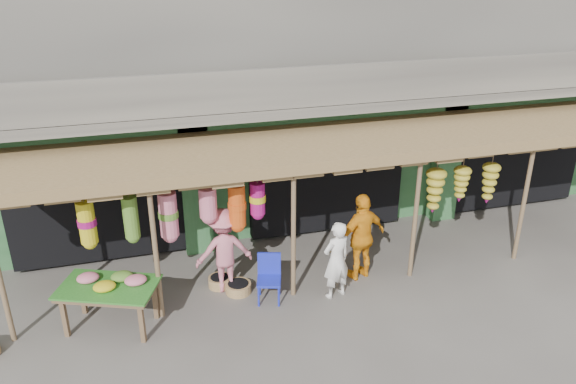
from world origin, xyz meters
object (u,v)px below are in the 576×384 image
object	(u,v)px
person_shopper	(224,250)
person_front	(336,260)
blue_chair	(269,275)
person_vendor	(362,237)
flower_table	(110,287)

from	to	relation	value
person_shopper	person_front	bearing A→B (deg)	155.13
person_front	blue_chair	bearing A→B (deg)	-28.32
blue_chair	person_vendor	world-z (taller)	person_vendor
person_front	person_vendor	distance (m)	0.90
flower_table	person_shopper	size ratio (longest dim) A/B	1.11
blue_chair	person_front	world-z (taller)	person_front
blue_chair	person_shopper	size ratio (longest dim) A/B	0.54
blue_chair	person_vendor	distance (m)	2.03
flower_table	person_vendor	xyz separation A→B (m)	(4.83, 0.32, 0.12)
blue_chair	person_shopper	world-z (taller)	person_shopper
person_front	person_shopper	bearing A→B (deg)	-38.95
person_vendor	person_shopper	bearing A→B (deg)	-23.08
flower_table	person_vendor	bearing A→B (deg)	26.30
person_vendor	flower_table	bearing A→B (deg)	-12.49
flower_table	person_shopper	xyz separation A→B (m)	(2.11, 0.64, 0.06)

